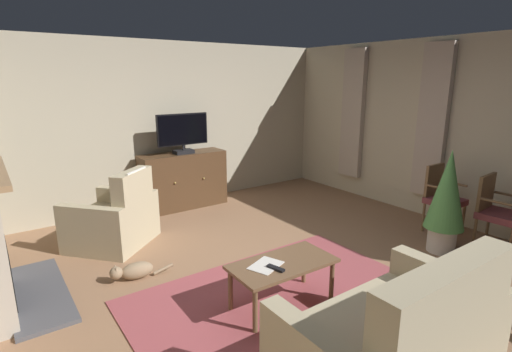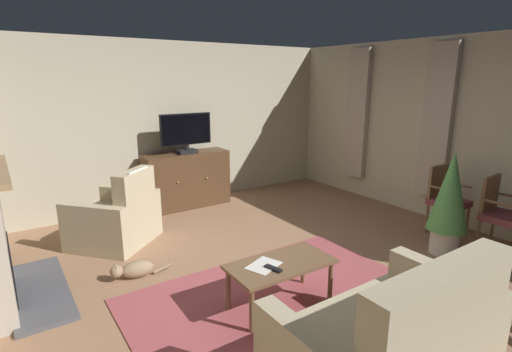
% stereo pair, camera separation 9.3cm
% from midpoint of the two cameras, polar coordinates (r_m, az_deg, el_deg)
% --- Properties ---
extents(ground_plane, '(6.50, 6.46, 0.04)m').
position_cam_midpoint_polar(ground_plane, '(4.46, 3.05, -13.77)').
color(ground_plane, '#936B4C').
extents(wall_back, '(6.50, 0.10, 2.65)m').
position_cam_midpoint_polar(wall_back, '(6.58, -13.24, 7.29)').
color(wall_back, '#B2A88E').
rests_on(wall_back, ground_plane).
extents(wall_right_with_window, '(0.10, 6.46, 2.65)m').
position_cam_midpoint_polar(wall_right_with_window, '(6.32, 25.21, 6.05)').
color(wall_right_with_window, '#BBB095').
rests_on(wall_right_with_window, ground_plane).
extents(curtain_panel_near, '(0.10, 0.44, 2.22)m').
position_cam_midpoint_polar(curtain_panel_near, '(6.26, 24.09, 7.32)').
color(curtain_panel_near, '#B2A393').
extents(curtain_panel_far, '(0.10, 0.44, 2.22)m').
position_cam_midpoint_polar(curtain_panel_far, '(7.13, 13.65, 8.84)').
color(curtain_panel_far, '#B2A393').
extents(rug_central, '(2.79, 1.78, 0.01)m').
position_cam_midpoint_polar(rug_central, '(3.95, 2.66, -17.38)').
color(rug_central, '#9E474C').
rests_on(rug_central, ground_plane).
extents(tv_cabinet, '(1.38, 0.47, 0.90)m').
position_cam_midpoint_polar(tv_cabinet, '(6.46, -10.99, -0.80)').
color(tv_cabinet, '#352315').
rests_on(tv_cabinet, ground_plane).
extents(television, '(0.84, 0.20, 0.63)m').
position_cam_midpoint_polar(television, '(6.25, -11.13, 6.29)').
color(television, black).
rests_on(television, tv_cabinet).
extents(coffee_table, '(0.99, 0.52, 0.44)m').
position_cam_midpoint_polar(coffee_table, '(3.66, 3.18, -13.28)').
color(coffee_table, brown).
rests_on(coffee_table, ground_plane).
extents(tv_remote, '(0.10, 0.18, 0.02)m').
position_cam_midpoint_polar(tv_remote, '(3.50, 2.11, -13.38)').
color(tv_remote, black).
rests_on(tv_remote, coffee_table).
extents(folded_newspaper, '(0.36, 0.31, 0.01)m').
position_cam_midpoint_polar(folded_newspaper, '(3.56, 0.68, -12.99)').
color(folded_newspaper, silver).
rests_on(folded_newspaper, coffee_table).
extents(sofa_floral, '(1.54, 0.92, 1.03)m').
position_cam_midpoint_polar(sofa_floral, '(3.00, 19.04, -22.01)').
color(sofa_floral, tan).
rests_on(sofa_floral, ground_plane).
extents(armchair_in_far_corner, '(1.26, 1.26, 1.00)m').
position_cam_midpoint_polar(armchair_in_far_corner, '(5.28, -20.50, -6.14)').
color(armchair_in_far_corner, tan).
rests_on(armchair_in_far_corner, ground_plane).
extents(side_chair_nearest_door, '(0.50, 0.49, 0.93)m').
position_cam_midpoint_polar(side_chair_nearest_door, '(5.56, 31.44, -4.30)').
color(side_chair_nearest_door, brown).
rests_on(side_chair_nearest_door, ground_plane).
extents(side_chair_tucked_against_wall, '(0.43, 0.43, 0.93)m').
position_cam_midpoint_polar(side_chair_tucked_against_wall, '(5.85, 25.19, -2.70)').
color(side_chair_tucked_against_wall, brown).
rests_on(side_chair_tucked_against_wall, ground_plane).
extents(potted_plant_on_hearth_side, '(0.46, 0.46, 1.27)m').
position_cam_midpoint_polar(potted_plant_on_hearth_side, '(5.13, 25.76, -2.76)').
color(potted_plant_on_hearth_side, beige).
rests_on(potted_plant_on_hearth_side, ground_plane).
extents(cat, '(0.66, 0.21, 0.20)m').
position_cam_midpoint_polar(cat, '(4.43, -18.07, -13.09)').
color(cat, '#937A5B').
rests_on(cat, ground_plane).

